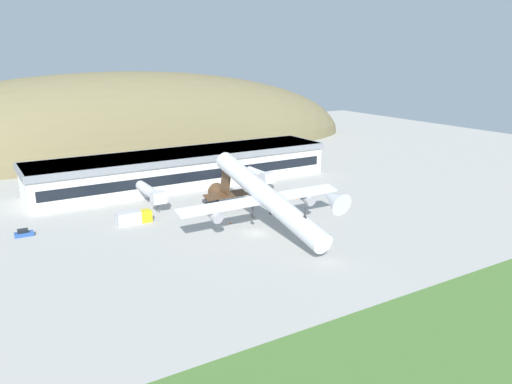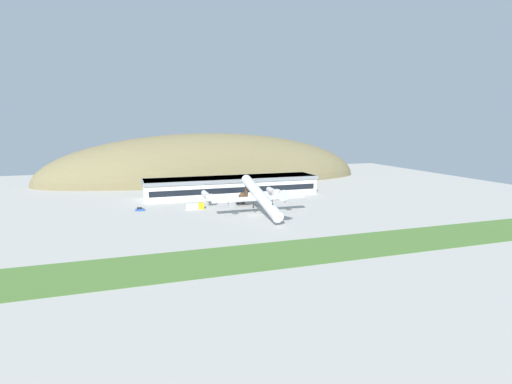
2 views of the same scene
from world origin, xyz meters
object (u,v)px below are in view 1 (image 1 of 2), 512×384
at_px(cargo_airplane, 264,197).
at_px(service_car_2, 24,233).
at_px(jetway_0, 151,193).
at_px(traffic_cone_1, 297,198).
at_px(terminal_building, 185,166).
at_px(fuel_truck, 134,218).
at_px(service_car_0, 255,192).
at_px(service_car_1, 210,200).
at_px(traffic_cone_0, 230,223).
at_px(jetway_1, 261,175).

height_order(cargo_airplane, service_car_2, cargo_airplane).
relative_size(jetway_0, traffic_cone_1, 25.86).
distance_m(terminal_building, fuel_truck, 36.25).
xyz_separation_m(service_car_0, service_car_2, (-59.08, -2.37, 0.04)).
height_order(service_car_0, service_car_2, service_car_2).
xyz_separation_m(cargo_airplane, service_car_1, (-1.20, 24.73, -6.80)).
xyz_separation_m(fuel_truck, traffic_cone_0, (18.78, -11.55, -1.16)).
bearing_deg(service_car_0, jetway_0, 174.07).
distance_m(service_car_1, traffic_cone_0, 18.29).
height_order(service_car_0, service_car_1, service_car_1).
xyz_separation_m(jetway_1, service_car_0, (-4.63, -4.66, -3.39)).
bearing_deg(fuel_truck, jetway_1, 15.29).
relative_size(traffic_cone_0, traffic_cone_1, 1.00).
bearing_deg(terminal_building, jetway_1, -42.60).
bearing_deg(service_car_0, jetway_1, 45.22).
height_order(service_car_0, traffic_cone_1, service_car_0).
bearing_deg(service_car_2, fuel_truck, -10.44).
distance_m(cargo_airplane, service_car_1, 25.67).
distance_m(traffic_cone_0, traffic_cone_1, 26.05).
xyz_separation_m(terminal_building, traffic_cone_1, (19.24, -29.81, -5.29)).
relative_size(jetway_1, service_car_0, 2.91).
bearing_deg(jetway_0, service_car_0, -5.93).
height_order(jetway_0, traffic_cone_1, jetway_0).
distance_m(service_car_0, traffic_cone_1, 11.99).
relative_size(service_car_1, traffic_cone_0, 7.00).
relative_size(service_car_0, traffic_cone_0, 7.02).
height_order(jetway_0, service_car_2, jetway_0).
height_order(terminal_building, jetway_1, terminal_building).
height_order(jetway_1, traffic_cone_1, jetway_1).
xyz_separation_m(terminal_building, cargo_airplane, (-0.47, -45.04, 1.83)).
height_order(cargo_airplane, fuel_truck, cargo_airplane).
bearing_deg(traffic_cone_0, jetway_1, 45.68).
distance_m(fuel_truck, traffic_cone_0, 22.08).
distance_m(service_car_2, traffic_cone_0, 44.37).
bearing_deg(service_car_2, jetway_0, 9.99).
bearing_deg(service_car_0, service_car_2, -177.70).
relative_size(cargo_airplane, service_car_2, 12.96).
distance_m(service_car_0, service_car_2, 59.13).
bearing_deg(traffic_cone_1, traffic_cone_0, -161.18).
xyz_separation_m(cargo_airplane, fuel_truck, (-23.73, 18.37, -5.96)).
relative_size(service_car_2, traffic_cone_0, 6.72).
bearing_deg(cargo_airplane, jetway_1, 59.71).
xyz_separation_m(jetway_0, service_car_1, (14.84, -3.18, -3.39)).
bearing_deg(jetway_0, terminal_building, 46.06).
bearing_deg(cargo_airplane, fuel_truck, 142.26).
xyz_separation_m(jetway_1, cargo_airplane, (-17.28, -29.59, 3.41)).
relative_size(cargo_airplane, service_car_0, 12.41).
height_order(cargo_airplane, service_car_1, cargo_airplane).
bearing_deg(cargo_airplane, service_car_0, 63.09).
bearing_deg(jetway_0, jetway_1, 2.89).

